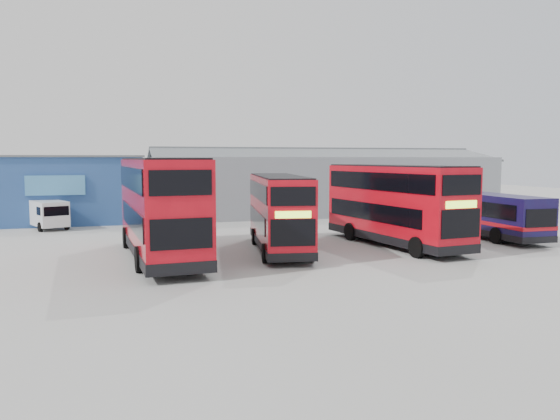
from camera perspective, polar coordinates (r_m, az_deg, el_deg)
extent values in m
plane|color=#979792|center=(29.27, 2.90, -4.19)|extent=(120.00, 120.00, 0.00)
cube|color=navy|center=(45.60, -21.82, 2.02)|extent=(12.00, 8.00, 5.00)
cube|color=#585D61|center=(45.54, -21.93, 5.22)|extent=(12.30, 8.30, 0.15)
cube|color=#458EC6|center=(41.51, -22.41, 2.40)|extent=(3.96, 0.15, 1.40)
cube|color=gray|center=(50.45, 4.16, 2.68)|extent=(30.00, 12.00, 5.00)
cube|color=#585D61|center=(47.78, 5.34, 5.82)|extent=(30.50, 6.33, 1.29)
cube|color=#585D61|center=(53.03, 3.14, 5.79)|extent=(30.50, 6.33, 1.29)
cube|color=red|center=(26.97, -12.40, 0.45)|extent=(3.58, 11.68, 4.44)
cube|color=black|center=(27.21, -12.32, -3.76)|extent=(3.63, 11.73, 0.49)
cube|color=black|center=(26.82, -9.30, -0.65)|extent=(0.78, 9.74, 1.04)
cube|color=black|center=(26.44, -15.24, -0.85)|extent=(0.78, 9.74, 1.04)
cube|color=black|center=(27.12, -9.54, 3.37)|extent=(0.86, 10.83, 1.04)
cube|color=black|center=(26.74, -15.42, 3.22)|extent=(0.86, 10.83, 1.04)
cube|color=black|center=(32.74, -13.77, 0.16)|extent=(2.46, 0.24, 1.48)
cube|color=black|center=(32.63, -13.84, 3.61)|extent=(2.46, 0.24, 1.04)
cube|color=#C1FF35|center=(32.68, -13.81, 1.88)|extent=(1.97, 0.19, 0.38)
cube|color=black|center=(21.37, -10.24, -2.48)|extent=(2.41, 0.23, 1.21)
cube|color=black|center=(21.19, -10.33, 2.81)|extent=(2.41, 0.23, 0.99)
cube|color=black|center=(26.88, -12.50, 5.21)|extent=(3.41, 11.51, 0.11)
cylinder|color=black|center=(31.33, -10.95, -2.60)|extent=(0.43, 1.16, 1.14)
cylinder|color=black|center=(31.02, -15.75, -2.78)|extent=(0.43, 1.16, 1.14)
cylinder|color=black|center=(24.62, -8.33, -4.73)|extent=(0.43, 1.16, 1.14)
cylinder|color=black|center=(24.22, -14.45, -5.00)|extent=(0.43, 1.16, 1.14)
cube|color=red|center=(28.66, -0.12, -0.11)|extent=(3.55, 9.61, 3.62)
cube|color=black|center=(28.86, -0.12, -3.34)|extent=(3.59, 9.65, 0.40)
cube|color=black|center=(28.93, -2.44, -0.91)|extent=(1.18, 7.88, 0.85)
cube|color=black|center=(29.23, 2.00, -0.84)|extent=(1.18, 7.88, 0.85)
cube|color=black|center=(28.45, -2.38, 2.06)|extent=(1.31, 8.77, 0.85)
cube|color=black|center=(28.75, 2.13, 2.09)|extent=(1.31, 8.77, 0.85)
cube|color=black|center=(24.09, 1.38, -2.39)|extent=(2.00, 0.33, 1.21)
cube|color=black|center=(23.92, 1.39, 1.43)|extent=(2.00, 0.33, 0.85)
cube|color=#C1FF35|center=(23.98, 1.39, -0.49)|extent=(1.60, 0.26, 0.31)
cube|color=black|center=(33.36, -1.20, -0.22)|extent=(1.95, 0.32, 0.98)
cube|color=black|center=(33.24, -1.20, 2.54)|extent=(1.95, 0.32, 0.80)
cube|color=black|center=(28.54, -0.12, 3.54)|extent=(3.40, 9.46, 0.09)
cylinder|color=black|center=(25.54, -1.53, -4.54)|extent=(0.42, 0.96, 0.93)
cylinder|color=black|center=(25.86, 3.22, -4.43)|extent=(0.42, 0.96, 0.93)
cylinder|color=black|center=(31.08, -2.66, -2.77)|extent=(0.42, 0.96, 0.93)
cylinder|color=black|center=(31.34, 1.25, -2.69)|extent=(0.42, 0.96, 0.93)
cube|color=red|center=(31.12, 11.87, 0.72)|extent=(3.86, 10.85, 4.09)
cube|color=black|center=(31.32, 11.81, -2.64)|extent=(3.90, 10.89, 0.45)
cube|color=black|center=(30.78, 9.47, -0.19)|extent=(1.20, 8.93, 0.96)
cube|color=black|center=(32.24, 13.31, -0.01)|extent=(1.20, 8.93, 0.96)
cube|color=black|center=(30.32, 9.93, 2.98)|extent=(1.33, 9.93, 0.96)
cube|color=black|center=(31.80, 13.81, 3.01)|extent=(1.33, 9.93, 0.96)
cube|color=black|center=(27.02, 18.36, -1.37)|extent=(2.26, 0.34, 1.36)
cube|color=black|center=(26.88, 18.48, 2.49)|extent=(2.26, 0.34, 0.96)
cube|color=#C1FF35|center=(26.92, 18.44, 0.55)|extent=(1.81, 0.27, 0.35)
cube|color=black|center=(35.63, 6.92, 0.44)|extent=(2.21, 0.33, 1.11)
cube|color=black|center=(35.52, 6.95, 3.36)|extent=(2.21, 0.33, 0.91)
cube|color=black|center=(31.02, 11.95, 4.53)|extent=(3.69, 10.68, 0.10)
cylinder|color=black|center=(27.67, 14.15, -3.81)|extent=(0.45, 1.08, 1.05)
cylinder|color=black|center=(29.20, 17.93, -3.43)|extent=(0.45, 1.08, 1.05)
cylinder|color=black|center=(32.89, 7.39, -2.25)|extent=(0.45, 1.08, 1.05)
cylinder|color=black|center=(34.19, 10.89, -2.01)|extent=(0.45, 1.08, 1.05)
cube|color=#0E0D3A|center=(36.42, 20.42, -0.23)|extent=(2.28, 9.97, 2.40)
cube|color=black|center=(36.53, 20.37, -1.85)|extent=(2.32, 10.01, 0.36)
cube|color=#AC0D16|center=(36.47, 20.40, -0.91)|extent=(2.31, 10.00, 0.23)
cube|color=black|center=(36.87, 22.13, 0.37)|extent=(0.06, 8.33, 0.86)
cube|color=black|center=(35.50, 19.20, 0.29)|extent=(0.06, 8.33, 0.86)
cube|color=black|center=(40.53, 16.25, 0.65)|extent=(2.04, 0.05, 1.18)
cube|color=black|center=(32.54, 25.64, -0.78)|extent=(1.99, 0.05, 1.00)
cylinder|color=black|center=(40.02, 18.64, -1.21)|extent=(0.29, 0.94, 0.94)
cylinder|color=black|center=(38.83, 15.99, -1.33)|extent=(0.29, 0.94, 0.94)
cylinder|color=black|center=(35.03, 24.52, -2.32)|extent=(0.29, 0.94, 0.94)
cylinder|color=black|center=(33.66, 21.70, -2.50)|extent=(0.29, 0.94, 0.94)
cube|color=silver|center=(41.38, -23.21, -0.25)|extent=(3.41, 4.83, 1.70)
cube|color=black|center=(39.19, -22.32, -0.11)|extent=(1.50, 0.67, 0.63)
cube|color=black|center=(39.73, -23.93, -0.10)|extent=(0.36, 0.76, 0.54)
cube|color=black|center=(40.24, -21.41, 0.05)|extent=(0.36, 0.76, 0.54)
cylinder|color=black|center=(39.77, -23.76, -1.64)|extent=(0.45, 0.68, 0.65)
cylinder|color=black|center=(40.25, -21.39, -1.47)|extent=(0.45, 0.68, 0.65)
cylinder|color=black|center=(42.70, -24.84, -1.23)|extent=(0.45, 0.68, 0.65)
cylinder|color=black|center=(43.15, -22.63, -1.08)|extent=(0.45, 0.68, 0.65)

